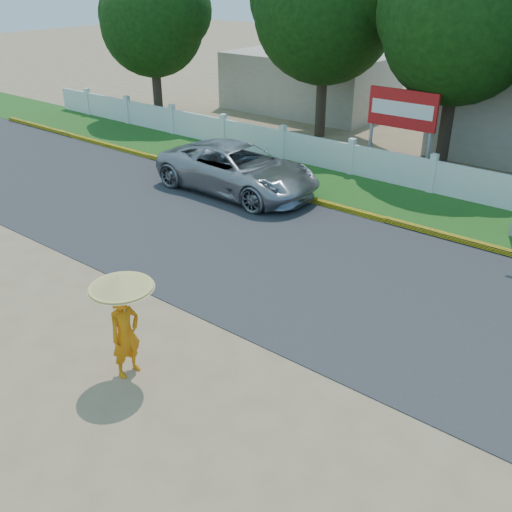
% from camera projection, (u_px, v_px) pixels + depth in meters
% --- Properties ---
extents(ground, '(120.00, 120.00, 0.00)m').
position_uv_depth(ground, '(191.00, 353.00, 10.90)').
color(ground, '#9E8460').
rests_on(ground, ground).
extents(road, '(60.00, 7.00, 0.02)m').
position_uv_depth(road, '(319.00, 267.00, 14.05)').
color(road, '#38383A').
rests_on(road, ground).
extents(grass_verge, '(60.00, 3.50, 0.03)m').
position_uv_depth(grass_verge, '(411.00, 205.00, 17.72)').
color(grass_verge, '#2D601E').
rests_on(grass_verge, ground).
extents(curb, '(40.00, 0.18, 0.16)m').
position_uv_depth(curb, '(386.00, 220.00, 16.50)').
color(curb, yellow).
rests_on(curb, ground).
extents(fence, '(40.00, 0.10, 1.10)m').
position_uv_depth(fence, '(432.00, 177.00, 18.49)').
color(fence, silver).
rests_on(fence, ground).
extents(building_far, '(8.00, 5.00, 2.80)m').
position_uv_depth(building_far, '(309.00, 82.00, 29.11)').
color(building_far, '#B7AD99').
rests_on(building_far, ground).
extents(vehicle, '(5.60, 2.63, 1.55)m').
position_uv_depth(vehicle, '(238.00, 169.00, 18.48)').
color(vehicle, '#989A9F').
rests_on(vehicle, ground).
extents(monk_with_parasol, '(1.13, 1.13, 2.06)m').
position_uv_depth(monk_with_parasol, '(123.00, 310.00, 9.79)').
color(monk_with_parasol, orange).
rests_on(monk_with_parasol, ground).
extents(billboard, '(2.50, 0.13, 2.95)m').
position_uv_depth(billboard, '(402.00, 114.00, 19.52)').
color(billboard, gray).
rests_on(billboard, ground).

